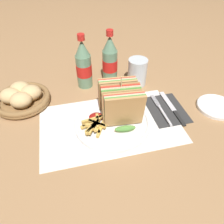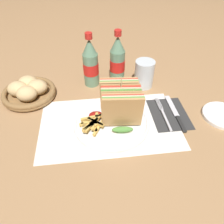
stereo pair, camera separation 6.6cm
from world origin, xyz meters
TOP-DOWN VIEW (x-y plane):
  - ground_plane at (0.00, 0.00)m, footprint 4.00×4.00m
  - placemat at (-0.01, -0.02)m, footprint 0.47×0.29m
  - plate_main at (0.00, -0.03)m, footprint 0.26×0.26m
  - club_sandwich at (0.03, -0.01)m, footprint 0.13×0.17m
  - fries_pile at (-0.06, -0.04)m, footprint 0.08×0.10m
  - ketchup_blob at (-0.05, -0.01)m, footprint 0.05×0.04m
  - napkin at (0.21, -0.00)m, footprint 0.13×0.17m
  - fork at (0.19, -0.02)m, footprint 0.02×0.18m
  - knife at (0.24, -0.00)m, footprint 0.02×0.20m
  - coke_bottle_near at (-0.05, 0.23)m, footprint 0.06×0.06m
  - coke_bottle_far at (0.06, 0.24)m, footprint 0.06×0.06m
  - glass_near at (0.16, 0.19)m, footprint 0.08×0.08m
  - bread_basket at (-0.30, 0.17)m, footprint 0.21×0.21m
  - side_saucer at (0.40, -0.03)m, footprint 0.14×0.14m

SIDE VIEW (x-z plane):
  - ground_plane at x=0.00m, z-range 0.00..0.00m
  - placemat at x=-0.01m, z-range 0.00..0.00m
  - napkin at x=0.21m, z-range 0.00..0.00m
  - knife at x=0.24m, z-range 0.00..0.01m
  - side_saucer at x=0.40m, z-range 0.00..0.01m
  - fork at x=0.19m, z-range 0.00..0.01m
  - plate_main at x=0.00m, z-range 0.00..0.02m
  - bread_basket at x=-0.30m, z-range -0.01..0.06m
  - ketchup_blob at x=-0.05m, z-range 0.02..0.04m
  - fries_pile at x=-0.06m, z-range 0.02..0.04m
  - glass_near at x=0.16m, z-range -0.01..0.10m
  - club_sandwich at x=0.03m, z-range 0.00..0.16m
  - coke_bottle_near at x=-0.05m, z-range -0.02..0.21m
  - coke_bottle_far at x=0.06m, z-range -0.02..0.21m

